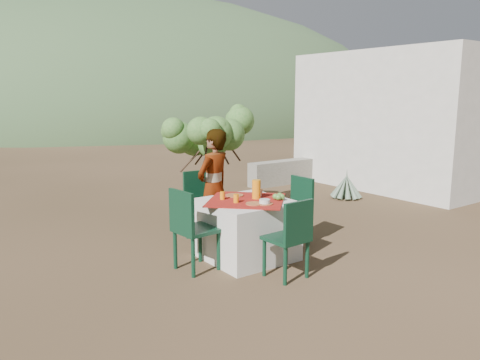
% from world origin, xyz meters
% --- Properties ---
extents(ground, '(160.00, 160.00, 0.00)m').
position_xyz_m(ground, '(0.00, 0.00, 0.00)').
color(ground, '#332717').
rests_on(ground, ground).
extents(table, '(1.30, 1.30, 0.76)m').
position_xyz_m(table, '(-0.51, -0.17, 0.38)').
color(table, white).
rests_on(table, ground).
extents(chair_far, '(0.49, 0.49, 0.98)m').
position_xyz_m(chair_far, '(-0.54, 0.87, 0.55)').
color(chair_far, black).
rests_on(chair_far, ground).
extents(chair_near, '(0.45, 0.45, 0.92)m').
position_xyz_m(chair_near, '(-0.53, -1.04, 0.51)').
color(chair_near, black).
rests_on(chair_near, ground).
extents(chair_left, '(0.50, 0.50, 0.99)m').
position_xyz_m(chair_left, '(-1.32, -0.16, 0.55)').
color(chair_left, black).
rests_on(chair_left, ground).
extents(chair_right, '(0.43, 0.43, 0.94)m').
position_xyz_m(chair_right, '(0.41, -0.09, 0.52)').
color(chair_right, black).
rests_on(chair_right, ground).
extents(person, '(0.68, 0.56, 1.61)m').
position_xyz_m(person, '(-0.54, 0.55, 0.81)').
color(person, '#8C6651').
rests_on(person, ground).
extents(shrub_tree, '(1.40, 1.38, 1.65)m').
position_xyz_m(shrub_tree, '(0.35, 1.94, 1.30)').
color(shrub_tree, '#3F291F').
rests_on(shrub_tree, ground).
extents(agave, '(0.64, 0.64, 0.68)m').
position_xyz_m(agave, '(3.23, 1.47, 0.23)').
color(agave, slate).
rests_on(agave, ground).
extents(guesthouse, '(3.20, 4.20, 3.00)m').
position_xyz_m(guesthouse, '(5.60, 1.80, 1.50)').
color(guesthouse, silver).
rests_on(guesthouse, ground).
extents(stone_wall, '(2.60, 0.35, 0.55)m').
position_xyz_m(stone_wall, '(3.60, 3.40, 0.28)').
color(stone_wall, gray).
rests_on(stone_wall, ground).
extents(hill_near_right, '(48.00, 48.00, 20.00)m').
position_xyz_m(hill_near_right, '(12.00, 36.00, 0.00)').
color(hill_near_right, '#2E4828').
rests_on(hill_near_right, ground).
extents(hill_far_right, '(36.00, 36.00, 14.00)m').
position_xyz_m(hill_far_right, '(28.00, 46.00, 0.00)').
color(hill_far_right, slate).
rests_on(hill_far_right, ground).
extents(plate_far, '(0.24, 0.24, 0.01)m').
position_xyz_m(plate_far, '(-0.51, 0.10, 0.77)').
color(plate_far, brown).
rests_on(plate_far, table).
extents(plate_near, '(0.21, 0.21, 0.01)m').
position_xyz_m(plate_near, '(-0.59, -0.43, 0.77)').
color(plate_near, brown).
rests_on(plate_near, table).
extents(glass_far, '(0.06, 0.06, 0.10)m').
position_xyz_m(glass_far, '(-0.75, 0.01, 0.81)').
color(glass_far, orange).
rests_on(glass_far, table).
extents(glass_near, '(0.07, 0.07, 0.11)m').
position_xyz_m(glass_near, '(-0.72, -0.23, 0.82)').
color(glass_near, orange).
rests_on(glass_near, table).
extents(juice_pitcher, '(0.11, 0.11, 0.24)m').
position_xyz_m(juice_pitcher, '(-0.37, -0.19, 0.88)').
color(juice_pitcher, orange).
rests_on(juice_pitcher, table).
extents(bowl_plate, '(0.20, 0.20, 0.01)m').
position_xyz_m(bowl_plate, '(-0.49, -0.50, 0.77)').
color(bowl_plate, brown).
rests_on(bowl_plate, table).
extents(white_bowl, '(0.13, 0.13, 0.05)m').
position_xyz_m(white_bowl, '(-0.49, -0.50, 0.80)').
color(white_bowl, silver).
rests_on(white_bowl, bowl_plate).
extents(jar_left, '(0.05, 0.05, 0.09)m').
position_xyz_m(jar_left, '(-0.21, -0.07, 0.81)').
color(jar_left, '#C46222').
rests_on(jar_left, table).
extents(jar_right, '(0.06, 0.06, 0.09)m').
position_xyz_m(jar_right, '(-0.19, 0.06, 0.81)').
color(jar_right, '#C46222').
rests_on(jar_right, table).
extents(napkin_holder, '(0.08, 0.06, 0.10)m').
position_xyz_m(napkin_holder, '(-0.29, -0.13, 0.81)').
color(napkin_holder, silver).
rests_on(napkin_holder, table).
extents(fruit_cluster, '(0.15, 0.14, 0.08)m').
position_xyz_m(fruit_cluster, '(-0.18, -0.41, 0.80)').
color(fruit_cluster, '#4F8931').
rests_on(fruit_cluster, table).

